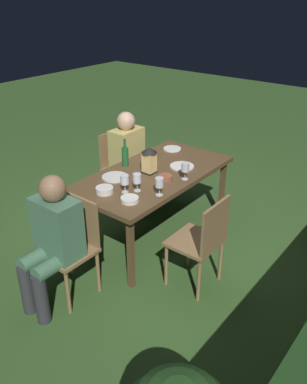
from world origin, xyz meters
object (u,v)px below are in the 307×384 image
object	(u,v)px
plate_a	(182,166)
bowl_dip	(151,157)
lantern_centerpiece	(149,159)
wine_glass_c	(185,168)
bowl_salad	(165,177)
wine_glass_a	(137,179)
person_in_mustard	(131,156)
dining_table	(154,177)
plate_b	(172,149)
chair_side_right_b	(202,239)
bowl_bread	(130,199)
green_bottle_on_table	(125,156)
person_in_green	(52,238)
plate_c	(115,177)
chair_head_far	(72,243)
wine_glass_d	(125,180)
bowl_olives	(105,190)
chair_side_left_a	(119,164)
wine_glass_b	(159,183)

from	to	relation	value
plate_a	bowl_dip	size ratio (longest dim) A/B	1.79
lantern_centerpiece	wine_glass_c	xyz separation A→B (m)	(-0.09, 0.36, -0.03)
wine_glass_c	bowl_salad	bearing A→B (deg)	-51.74
lantern_centerpiece	wine_glass_a	distance (m)	0.42
person_in_mustard	dining_table	bearing A→B (deg)	58.84
dining_table	person_in_mustard	world-z (taller)	person_in_mustard
plate_b	chair_side_right_b	bearing A→B (deg)	46.18
bowl_bread	green_bottle_on_table	bearing A→B (deg)	-135.49
person_in_green	plate_c	xyz separation A→B (m)	(-0.96, -0.21, 0.11)
person_in_green	wine_glass_a	world-z (taller)	person_in_green
chair_side_right_b	wine_glass_a	world-z (taller)	wine_glass_a
chair_side_right_b	green_bottle_on_table	distance (m)	1.26
person_in_mustard	bowl_bread	distance (m)	1.32
green_bottle_on_table	wine_glass_a	bearing A→B (deg)	52.27
chair_head_far	bowl_dip	xyz separation A→B (m)	(-1.35, -0.23, 0.29)
wine_glass_a	bowl_salad	distance (m)	0.37
chair_head_far	wine_glass_d	distance (m)	0.71
dining_table	lantern_centerpiece	world-z (taller)	lantern_centerpiece
green_bottle_on_table	wine_glass_d	distance (m)	0.60
bowl_salad	person_in_green	bearing A→B (deg)	-8.80
bowl_bread	person_in_mustard	bearing A→B (deg)	-139.33
plate_b	bowl_bread	world-z (taller)	bowl_bread
lantern_centerpiece	bowl_olives	size ratio (longest dim) A/B	1.66
dining_table	bowl_bread	size ratio (longest dim) A/B	10.69
lantern_centerpiece	green_bottle_on_table	size ratio (longest dim) A/B	0.91
dining_table	plate_b	distance (m)	0.67
chair_side_left_a	wine_glass_b	size ratio (longest dim) A/B	5.15
bowl_salad	wine_glass_b	bearing A→B (deg)	27.63
plate_b	wine_glass_a	bearing A→B (deg)	19.23
chair_head_far	wine_glass_c	size ratio (longest dim) A/B	5.15
bowl_salad	bowl_dip	bearing A→B (deg)	-126.32
chair_head_far	bowl_salad	distance (m)	1.09
wine_glass_d	plate_c	distance (m)	0.35
chair_head_far	wine_glass_c	xyz separation A→B (m)	(-1.16, 0.34, 0.38)
green_bottle_on_table	plate_a	bearing A→B (deg)	125.17
lantern_centerpiece	wine_glass_b	xyz separation A→B (m)	(0.32, 0.37, -0.03)
wine_glass_c	plate_a	size ratio (longest dim) A/B	0.68
person_in_mustard	person_in_green	bearing A→B (deg)	20.68
wine_glass_c	lantern_centerpiece	bearing A→B (deg)	-75.59
chair_side_left_a	bowl_salad	xyz separation A→B (m)	(0.44, 1.02, 0.28)
wine_glass_c	wine_glass_d	xyz separation A→B (m)	(0.56, -0.27, 0.00)
plate_a	bowl_bread	world-z (taller)	bowl_bread
bowl_bread	chair_side_right_b	bearing A→B (deg)	110.55
wine_glass_b	plate_c	size ratio (longest dim) A/B	0.66
bowl_olives	green_bottle_on_table	bearing A→B (deg)	-155.49
plate_a	person_in_mustard	bearing A→B (deg)	-97.27
wine_glass_b	wine_glass_c	world-z (taller)	same
chair_side_left_a	bowl_bread	xyz separation A→B (m)	(0.99, 1.05, 0.28)
wine_glass_d	bowl_salad	xyz separation A→B (m)	(-0.45, 0.12, -0.10)
wine_glass_c	wine_glass_a	bearing A→B (deg)	-22.74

